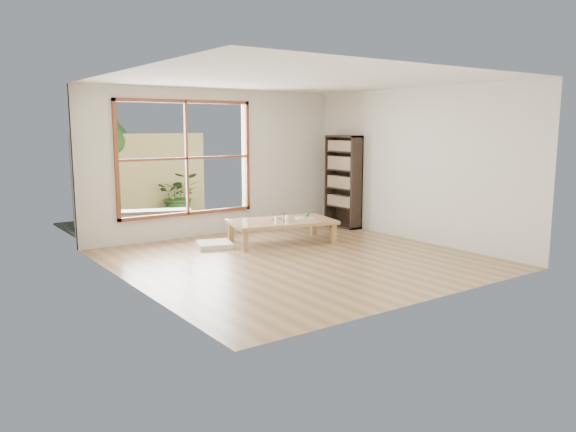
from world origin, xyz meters
name	(u,v)px	position (x,y,z in m)	size (l,w,h in m)	color
ground	(296,259)	(0.00, 0.00, 0.00)	(5.00, 5.00, 0.00)	tan
low_table	(282,223)	(0.51, 1.12, 0.33)	(1.91, 1.35, 0.38)	tan
floor_cushion	(214,244)	(-0.60, 1.46, 0.04)	(0.53, 0.53, 0.08)	white
bookshelf	(343,181)	(2.34, 1.65, 0.89)	(0.28, 0.80, 1.78)	black
glass_tall	(284,217)	(0.49, 1.01, 0.45)	(0.07, 0.07, 0.13)	silver
glass_mid	(286,217)	(0.61, 1.13, 0.43)	(0.07, 0.07, 0.10)	silver
glass_short	(280,216)	(0.59, 1.27, 0.42)	(0.07, 0.07, 0.09)	silver
glass_small	(274,217)	(0.42, 1.23, 0.42)	(0.07, 0.07, 0.08)	silver
food_tray	(306,217)	(0.95, 1.02, 0.40)	(0.37, 0.32, 0.10)	white
deck	(163,228)	(-0.60, 3.56, 0.00)	(2.80, 2.00, 0.05)	#352F27
garden_bench	(154,213)	(-0.96, 3.07, 0.38)	(1.37, 0.81, 0.42)	black
bamboo_fence	(142,178)	(-0.60, 4.56, 0.90)	(2.80, 0.06, 1.80)	tan
shrub_right	(180,195)	(0.10, 4.29, 0.52)	(0.88, 0.77, 0.98)	#315A21
shrub_left	(104,205)	(-1.56, 4.08, 0.46)	(0.48, 0.38, 0.87)	#315A21
garden_tree	(103,142)	(-1.28, 4.86, 1.63)	(1.04, 0.85, 2.22)	#4C3D2D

